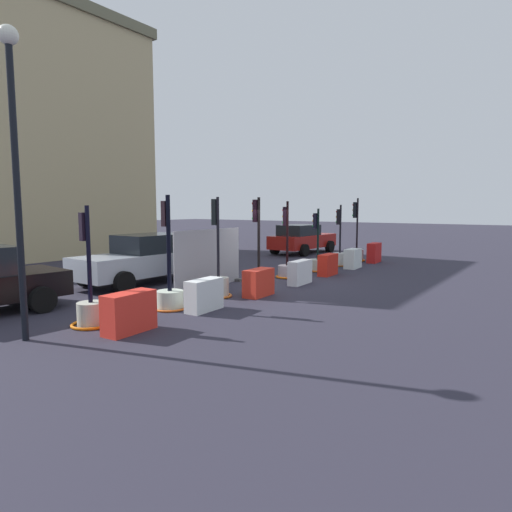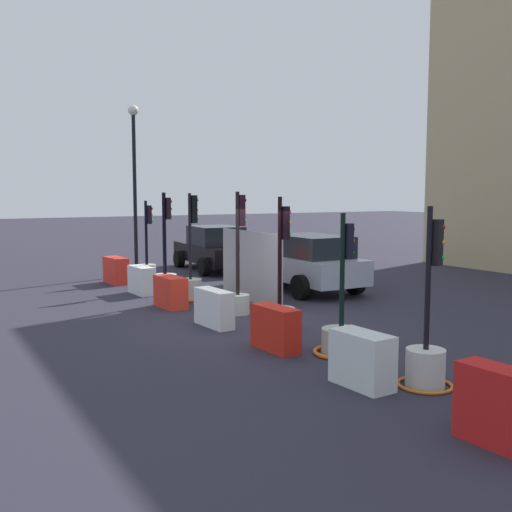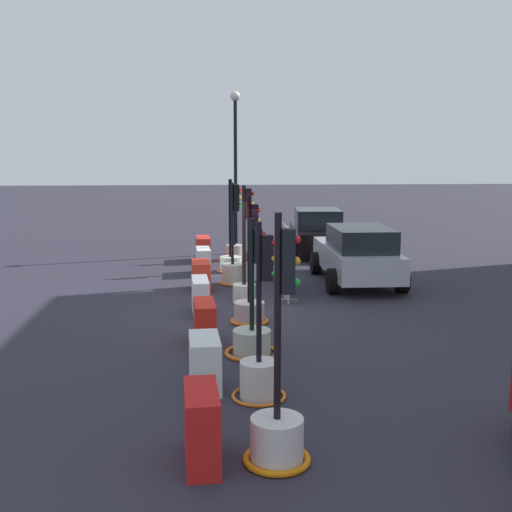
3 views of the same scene
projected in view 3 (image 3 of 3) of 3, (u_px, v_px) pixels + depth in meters
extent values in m
plane|color=#2B2936|center=(237.00, 312.00, 14.63)|extent=(120.00, 120.00, 0.00)
cylinder|color=#B2B1A0|center=(234.00, 252.00, 21.73)|extent=(0.59, 0.59, 0.52)
cylinder|color=black|center=(234.00, 215.00, 21.51)|extent=(0.09, 0.09, 2.10)
cube|color=black|center=(237.00, 198.00, 21.44)|extent=(0.18, 0.15, 0.61)
sphere|color=red|center=(240.00, 192.00, 21.42)|extent=(0.11, 0.11, 0.11)
sphere|color=orange|center=(240.00, 198.00, 21.45)|extent=(0.11, 0.11, 0.11)
sphere|color=green|center=(240.00, 204.00, 21.48)|extent=(0.11, 0.11, 0.11)
torus|color=orange|center=(234.00, 259.00, 21.76)|extent=(0.88, 0.88, 0.07)
cylinder|color=beige|center=(231.00, 264.00, 19.61)|extent=(0.69, 0.69, 0.47)
cylinder|color=black|center=(230.00, 218.00, 19.37)|extent=(0.11, 0.11, 2.42)
cube|color=black|center=(234.00, 194.00, 19.25)|extent=(0.19, 0.14, 0.64)
sphere|color=red|center=(237.00, 187.00, 19.21)|extent=(0.11, 0.11, 0.11)
sphere|color=orange|center=(237.00, 194.00, 19.25)|extent=(0.11, 0.11, 0.11)
sphere|color=green|center=(237.00, 201.00, 19.28)|extent=(0.11, 0.11, 0.11)
torus|color=orange|center=(231.00, 270.00, 19.64)|extent=(0.89, 0.89, 0.06)
cylinder|color=beige|center=(233.00, 274.00, 17.73)|extent=(0.61, 0.61, 0.56)
cylinder|color=black|center=(232.00, 224.00, 17.49)|extent=(0.08, 0.08, 2.31)
cube|color=black|center=(236.00, 198.00, 17.38)|extent=(0.15, 0.16, 0.74)
sphere|color=red|center=(239.00, 189.00, 17.34)|extent=(0.09, 0.09, 0.09)
sphere|color=orange|center=(239.00, 198.00, 17.38)|extent=(0.09, 0.09, 0.09)
sphere|color=green|center=(240.00, 207.00, 17.42)|extent=(0.09, 0.09, 0.09)
torus|color=orange|center=(233.00, 282.00, 17.77)|extent=(0.78, 0.78, 0.07)
cylinder|color=beige|center=(244.00, 294.00, 15.47)|extent=(0.57, 0.57, 0.47)
cylinder|color=black|center=(244.00, 235.00, 15.23)|extent=(0.09, 0.09, 2.44)
cube|color=black|center=(249.00, 204.00, 15.13)|extent=(0.17, 0.16, 0.74)
sphere|color=red|center=(252.00, 193.00, 15.11)|extent=(0.10, 0.10, 0.10)
sphere|color=orange|center=(252.00, 204.00, 15.15)|extent=(0.10, 0.10, 0.10)
sphere|color=green|center=(252.00, 214.00, 15.19)|extent=(0.10, 0.10, 0.10)
cylinder|color=#BAA6AD|center=(249.00, 312.00, 13.66)|extent=(0.66, 0.66, 0.46)
cylinder|color=black|center=(249.00, 249.00, 13.43)|extent=(0.09, 0.09, 2.34)
cube|color=black|center=(254.00, 221.00, 13.32)|extent=(0.19, 0.17, 0.69)
sphere|color=red|center=(258.00, 210.00, 13.27)|extent=(0.11, 0.11, 0.11)
sphere|color=orange|center=(258.00, 221.00, 13.31)|extent=(0.11, 0.11, 0.11)
sphere|color=green|center=(258.00, 231.00, 13.35)|extent=(0.11, 0.11, 0.11)
torus|color=orange|center=(249.00, 321.00, 13.69)|extent=(0.84, 0.84, 0.07)
cylinder|color=#B0B5A6|center=(252.00, 342.00, 11.47)|extent=(0.70, 0.70, 0.47)
cylinder|color=black|center=(252.00, 275.00, 11.26)|extent=(0.09, 0.09, 2.06)
cube|color=black|center=(258.00, 246.00, 11.19)|extent=(0.18, 0.14, 0.62)
sphere|color=red|center=(263.00, 234.00, 11.16)|extent=(0.11, 0.11, 0.11)
sphere|color=orange|center=(263.00, 246.00, 11.19)|extent=(0.11, 0.11, 0.11)
sphere|color=green|center=(263.00, 257.00, 11.23)|extent=(0.11, 0.11, 0.11)
torus|color=orange|center=(252.00, 353.00, 11.50)|extent=(1.01, 1.01, 0.07)
cylinder|color=silver|center=(259.00, 380.00, 9.44)|extent=(0.58, 0.58, 0.57)
cylinder|color=black|center=(259.00, 293.00, 9.22)|extent=(0.08, 0.08, 2.12)
cube|color=black|center=(267.00, 258.00, 9.11)|extent=(0.18, 0.19, 0.68)
sphere|color=red|center=(273.00, 243.00, 9.06)|extent=(0.10, 0.10, 0.10)
sphere|color=orange|center=(273.00, 258.00, 9.10)|extent=(0.10, 0.10, 0.10)
sphere|color=green|center=(273.00, 273.00, 9.13)|extent=(0.10, 0.10, 0.10)
torus|color=orange|center=(259.00, 396.00, 9.48)|extent=(0.84, 0.84, 0.05)
cylinder|color=silver|center=(277.00, 440.00, 7.45)|extent=(0.64, 0.64, 0.56)
cylinder|color=black|center=(278.00, 318.00, 7.21)|extent=(0.08, 0.08, 2.45)
cube|color=black|center=(288.00, 261.00, 7.12)|extent=(0.17, 0.16, 0.75)
sphere|color=red|center=(296.00, 240.00, 7.09)|extent=(0.10, 0.10, 0.10)
sphere|color=orange|center=(296.00, 261.00, 7.13)|extent=(0.10, 0.10, 0.10)
sphere|color=green|center=(296.00, 283.00, 7.17)|extent=(0.10, 0.10, 0.10)
torus|color=orange|center=(277.00, 459.00, 7.49)|extent=(0.82, 0.82, 0.08)
cube|color=red|center=(203.00, 249.00, 21.47)|extent=(1.16, 0.53, 0.84)
cube|color=silver|center=(203.00, 261.00, 19.17)|extent=(1.10, 0.48, 0.80)
cube|color=red|center=(201.00, 276.00, 16.89)|extent=(1.09, 0.53, 0.79)
cube|color=white|center=(200.00, 296.00, 14.48)|extent=(1.18, 0.44, 0.80)
cube|color=red|center=(205.00, 322.00, 12.19)|extent=(1.09, 0.46, 0.81)
cube|color=silver|center=(205.00, 363.00, 9.82)|extent=(1.02, 0.53, 0.82)
cube|color=red|center=(202.00, 427.00, 7.42)|extent=(1.05, 0.46, 0.91)
cube|color=#A6ADB9|center=(356.00, 259.00, 17.82)|extent=(4.49, 1.78, 0.70)
cube|color=black|center=(361.00, 238.00, 17.19)|extent=(2.31, 1.55, 0.62)
cylinder|color=black|center=(316.00, 263.00, 19.18)|extent=(0.68, 0.28, 0.68)
cylinder|color=black|center=(375.00, 262.00, 19.31)|extent=(0.68, 0.28, 0.68)
cylinder|color=black|center=(333.00, 281.00, 16.45)|extent=(0.68, 0.28, 0.68)
cylinder|color=black|center=(402.00, 280.00, 16.58)|extent=(0.68, 0.28, 0.68)
cube|color=black|center=(317.00, 236.00, 23.13)|extent=(4.60, 2.17, 0.64)
cube|color=black|center=(318.00, 218.00, 23.00)|extent=(2.17, 1.76, 0.69)
cylinder|color=black|center=(289.00, 239.00, 24.56)|extent=(0.67, 0.33, 0.64)
cylinder|color=black|center=(339.00, 239.00, 24.55)|extent=(0.67, 0.33, 0.64)
cylinder|color=black|center=(293.00, 250.00, 21.82)|extent=(0.67, 0.33, 0.64)
cylinder|color=black|center=(349.00, 250.00, 21.81)|extent=(0.67, 0.33, 0.64)
cylinder|color=black|center=(236.00, 178.00, 22.69)|extent=(0.13, 0.13, 5.54)
sphere|color=silver|center=(235.00, 96.00, 22.22)|extent=(0.36, 0.36, 0.36)
cube|color=#9B989F|center=(282.00, 257.00, 16.69)|extent=(3.11, 0.04, 1.88)
cube|color=#4C4C4C|center=(276.00, 279.00, 18.21)|extent=(0.16, 0.50, 0.10)
cube|color=#4C4C4C|center=(288.00, 301.00, 15.46)|extent=(0.16, 0.50, 0.10)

